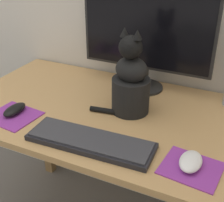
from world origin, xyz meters
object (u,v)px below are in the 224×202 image
object	(u,v)px
computer_mouse_right	(191,161)
cat	(131,83)
monitor	(147,34)
computer_mouse_left	(15,110)
keyboard	(90,141)

from	to	relation	value
computer_mouse_right	cat	distance (m)	0.39
monitor	computer_mouse_left	distance (m)	0.61
monitor	cat	size ratio (longest dim) A/B	1.72
keyboard	computer_mouse_right	distance (m)	0.33
monitor	keyboard	world-z (taller)	monitor
computer_mouse_right	keyboard	bearing A→B (deg)	-175.27
monitor	cat	distance (m)	0.25
keyboard	cat	bearing A→B (deg)	79.69
keyboard	computer_mouse_left	xyz separation A→B (m)	(-0.36, 0.05, 0.01)
monitor	keyboard	distance (m)	0.53
keyboard	computer_mouse_right	size ratio (longest dim) A/B	4.07
monitor	computer_mouse_right	xyz separation A→B (m)	(0.31, -0.45, -0.23)
monitor	computer_mouse_left	xyz separation A→B (m)	(-0.37, -0.43, -0.23)
keyboard	cat	distance (m)	0.28
keyboard	computer_mouse_left	distance (m)	0.36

